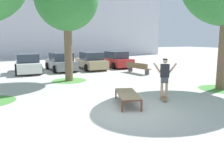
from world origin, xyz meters
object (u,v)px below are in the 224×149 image
object	(u,v)px
car_red	(116,60)
park_bench	(138,68)
car_tan	(91,61)
skate_box	(127,94)
car_white	(28,64)
car_grey	(61,62)
skateboard	(164,98)
skater	(165,75)

from	to	relation	value
car_red	park_bench	xyz separation A→B (m)	(-0.13, -4.33, -0.24)
car_tan	skate_box	bearing A→B (deg)	-101.36
car_tan	car_white	bearing A→B (deg)	-179.48
car_tan	park_bench	xyz separation A→B (m)	(2.50, -3.89, -0.24)
car_grey	car_tan	size ratio (longest dim) A/B	1.02
skateboard	car_grey	bearing A→B (deg)	100.96
car_white	car_grey	distance (m)	2.64
skateboard	car_tan	xyz separation A→B (m)	(0.46, 11.00, 0.61)
car_grey	skateboard	bearing A→B (deg)	-79.04
car_grey	park_bench	bearing A→B (deg)	-38.56
park_bench	car_red	bearing A→B (deg)	88.25
skater	car_white	bearing A→B (deg)	113.66
car_tan	park_bench	bearing A→B (deg)	-57.31
car_white	car_tan	world-z (taller)	same
skater	car_white	xyz separation A→B (m)	(-4.80, 10.95, -0.38)
car_red	skate_box	bearing A→B (deg)	-112.98
skateboard	skater	world-z (taller)	skater
car_grey	car_tan	distance (m)	2.63
car_tan	car_red	bearing A→B (deg)	9.50
skater	car_white	world-z (taller)	skater
skate_box	park_bench	bearing A→B (deg)	56.36
skateboard	car_red	bearing A→B (deg)	74.92
skate_box	car_grey	world-z (taller)	car_grey
car_grey	car_tan	bearing A→B (deg)	-4.16
car_white	car_red	world-z (taller)	same
park_bench	car_grey	bearing A→B (deg)	141.44
skate_box	car_grey	size ratio (longest dim) A/B	0.47
skate_box	car_red	distance (m)	12.37
skate_box	car_white	bearing A→B (deg)	105.66
car_red	park_bench	world-z (taller)	car_red
car_white	car_tan	distance (m)	5.25
park_bench	skateboard	bearing A→B (deg)	-112.54
skateboard	skate_box	bearing A→B (deg)	178.10
skater	car_grey	world-z (taller)	skater
skate_box	car_red	bearing A→B (deg)	67.02
skate_box	skateboard	world-z (taller)	skate_box
skater	skateboard	bearing A→B (deg)	-120.16
car_white	car_red	xyz separation A→B (m)	(7.88, 0.49, 0.00)
car_tan	car_red	distance (m)	2.66
skater	car_tan	xyz separation A→B (m)	(0.46, 11.00, -0.38)
car_red	car_tan	bearing A→B (deg)	-170.50
skater	car_red	distance (m)	11.86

